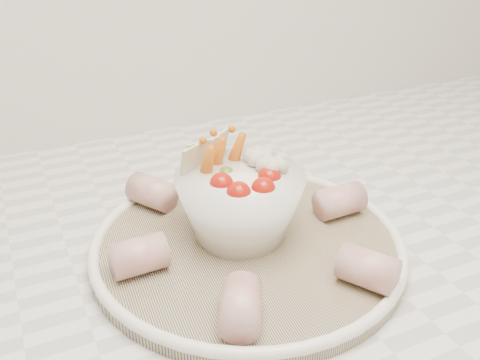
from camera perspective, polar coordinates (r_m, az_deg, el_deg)
name	(u,v)px	position (r m, az deg, el deg)	size (l,w,h in m)	color
serving_platter	(248,243)	(0.58, 0.81, -6.78)	(0.36, 0.36, 0.02)	navy
veggie_bowl	(240,202)	(0.57, 0.00, -2.35)	(0.14, 0.14, 0.11)	white
cured_meat_rolls	(248,226)	(0.57, 0.82, -4.93)	(0.29, 0.29, 0.04)	#B15151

